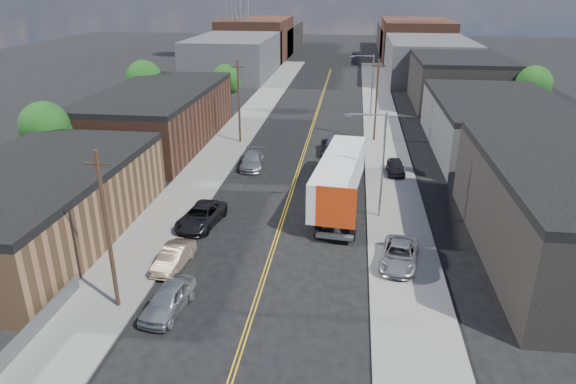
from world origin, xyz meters
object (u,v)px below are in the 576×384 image
(car_left_c, at_px, (201,216))
(car_ahead_truck, at_px, (332,147))
(car_right_lot_a, at_px, (399,255))
(car_left_a, at_px, (168,299))
(car_left_d, at_px, (252,160))
(car_right_lot_c, at_px, (396,167))
(car_left_b, at_px, (174,257))
(semi_truck, at_px, (340,172))

(car_left_c, bearing_deg, car_ahead_truck, 72.65)
(car_left_c, height_order, car_right_lot_a, car_right_lot_a)
(car_left_a, xyz_separation_m, car_left_d, (0.00, 26.25, -0.03))
(car_left_d, bearing_deg, car_right_lot_c, -6.72)
(car_left_b, bearing_deg, car_right_lot_c, 56.51)
(car_left_a, bearing_deg, car_left_d, 97.48)
(car_left_c, distance_m, car_right_lot_a, 16.13)
(car_left_a, height_order, car_left_c, car_left_a)
(semi_truck, distance_m, car_right_lot_a, 12.38)
(car_left_b, bearing_deg, car_left_c, 94.90)
(car_left_a, bearing_deg, car_left_c, 104.30)
(car_left_a, height_order, car_ahead_truck, car_left_a)
(car_left_b, distance_m, car_left_d, 21.24)
(semi_truck, xyz_separation_m, car_left_a, (-9.50, -18.51, -1.80))
(car_left_b, bearing_deg, semi_truck, 55.90)
(car_left_b, xyz_separation_m, car_right_lot_a, (15.47, 2.08, 0.13))
(car_left_c, xyz_separation_m, car_ahead_truck, (9.59, 20.30, -0.05))
(car_left_c, bearing_deg, car_left_d, 92.44)
(semi_truck, xyz_separation_m, car_left_b, (-10.90, -13.46, -1.88))
(car_left_c, xyz_separation_m, car_left_d, (1.40, 14.55, -0.01))
(semi_truck, height_order, car_right_lot_c, semi_truck)
(semi_truck, xyz_separation_m, car_ahead_truck, (-1.31, 13.49, -1.87))
(car_left_a, xyz_separation_m, car_left_c, (-1.40, 11.70, -0.02))
(semi_truck, relative_size, car_ahead_truck, 3.30)
(car_left_b, bearing_deg, car_ahead_truck, 75.32)
(semi_truck, relative_size, car_left_d, 3.25)
(car_left_a, distance_m, car_right_lot_c, 29.88)
(car_left_d, xyz_separation_m, car_ahead_truck, (8.19, 5.75, -0.04))
(car_left_c, bearing_deg, car_right_lot_c, 48.57)
(car_right_lot_c, bearing_deg, car_left_b, -130.33)
(car_left_a, height_order, car_right_lot_a, car_left_a)
(semi_truck, distance_m, car_left_a, 20.89)
(car_left_d, height_order, car_right_lot_c, car_left_d)
(car_left_a, xyz_separation_m, car_left_b, (-1.40, 5.06, -0.08))
(semi_truck, bearing_deg, car_left_b, -122.70)
(car_left_c, height_order, car_right_lot_c, car_left_c)
(car_left_a, distance_m, car_left_c, 11.79)
(car_left_a, bearing_deg, car_ahead_truck, 83.13)
(car_left_d, height_order, car_ahead_truck, car_left_d)
(car_ahead_truck, bearing_deg, car_left_b, -112.70)
(car_left_b, relative_size, car_right_lot_c, 1.09)
(semi_truck, bearing_deg, car_right_lot_a, -61.79)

